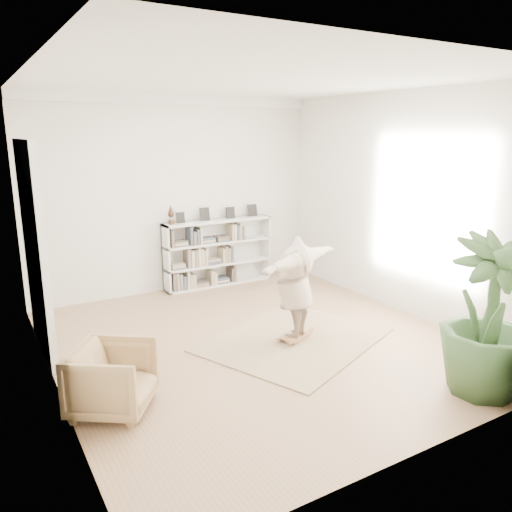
{
  "coord_description": "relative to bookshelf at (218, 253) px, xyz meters",
  "views": [
    {
      "loc": [
        -3.44,
        -5.77,
        2.93
      ],
      "look_at": [
        0.19,
        0.4,
        1.16
      ],
      "focal_mm": 35.0,
      "sensor_mm": 36.0,
      "label": 1
    }
  ],
  "objects": [
    {
      "name": "bookshelf",
      "position": [
        0.0,
        0.0,
        0.0
      ],
      "size": [
        2.2,
        0.35,
        1.64
      ],
      "color": "silver",
      "rests_on": "floor"
    },
    {
      "name": "rocker_board",
      "position": [
        -0.28,
        -3.05,
        -0.57
      ],
      "size": [
        0.53,
        0.43,
        0.1
      ],
      "rotation": [
        0.0,
        0.0,
        0.39
      ],
      "color": "olive",
      "rests_on": "rug"
    },
    {
      "name": "doors",
      "position": [
        -3.45,
        -1.52,
        0.76
      ],
      "size": [
        0.09,
        1.78,
        2.92
      ],
      "color": "white",
      "rests_on": "floor"
    },
    {
      "name": "person",
      "position": [
        -0.28,
        -3.05,
        0.22
      ],
      "size": [
        1.85,
        1.14,
        1.47
      ],
      "primitive_type": "imported",
      "rotation": [
        0.0,
        0.0,
        3.53
      ],
      "color": "#BCA58D",
      "rests_on": "rocker_board"
    },
    {
      "name": "floor",
      "position": [
        -0.74,
        -2.82,
        -0.64
      ],
      "size": [
        6.0,
        6.0,
        0.0
      ],
      "primitive_type": "plane",
      "color": "olive",
      "rests_on": "ground"
    },
    {
      "name": "houseplant",
      "position": [
        0.74,
        -5.37,
        0.29
      ],
      "size": [
        1.21,
        1.21,
        1.85
      ],
      "primitive_type": "imported",
      "rotation": [
        0.0,
        0.0,
        -0.18
      ],
      "color": "#315028",
      "rests_on": "floor"
    },
    {
      "name": "room_shell",
      "position": [
        -0.74,
        0.12,
        2.87
      ],
      "size": [
        6.0,
        6.0,
        6.0
      ],
      "color": "silver",
      "rests_on": "floor"
    },
    {
      "name": "armchair",
      "position": [
        -3.04,
        -3.61,
        -0.26
      ],
      "size": [
        1.13,
        1.12,
        0.74
      ],
      "primitive_type": "imported",
      "rotation": [
        0.0,
        0.0,
        0.95
      ],
      "color": "tan",
      "rests_on": "floor"
    },
    {
      "name": "rug",
      "position": [
        -0.28,
        -3.05,
        -0.63
      ],
      "size": [
        3.07,
        2.8,
        0.02
      ],
      "primitive_type": "cube",
      "rotation": [
        0.0,
        0.0,
        0.39
      ],
      "color": "tan",
      "rests_on": "floor"
    }
  ]
}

